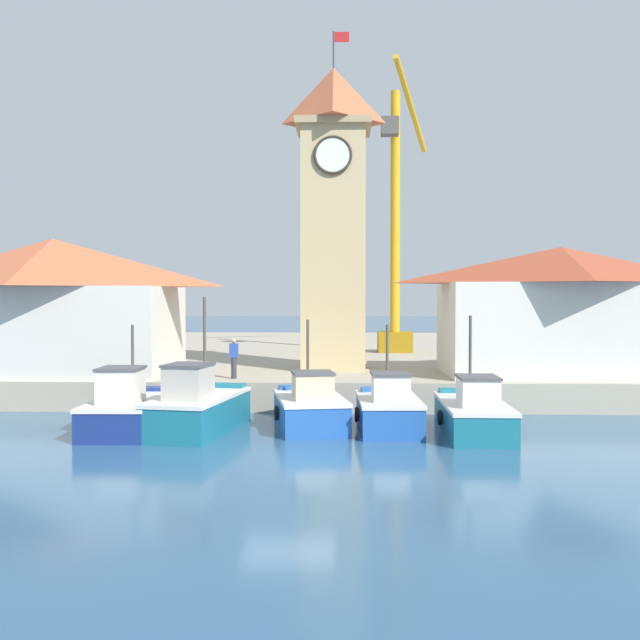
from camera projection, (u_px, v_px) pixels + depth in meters
ground_plane at (289, 461)px, 20.18m from camera, size 300.00×300.00×0.00m
quay_wharf at (322, 356)px, 48.45m from camera, size 120.00×40.00×1.16m
fishing_boat_far_left at (127, 409)px, 24.70m from camera, size 2.33×5.06×3.50m
fishing_boat_left_outer at (197, 408)px, 24.53m from camera, size 2.91×5.35×4.44m
fishing_boat_left_inner at (310, 408)px, 25.33m from camera, size 2.89×4.74×3.66m
fishing_boat_mid_left at (388, 410)px, 24.84m from camera, size 2.20×4.22×3.50m
fishing_boat_center at (473, 413)px, 24.27m from camera, size 2.13×5.29×3.82m
clock_tower at (333, 210)px, 33.66m from camera, size 3.33×3.33×15.15m
warehouse_left at (53, 304)px, 31.99m from camera, size 10.49×6.53×5.77m
warehouse_right at (561, 309)px, 31.63m from camera, size 10.12×6.35×5.39m
port_crane_near at (396, 249)px, 44.44m from camera, size 3.59×8.72×17.56m
dock_worker_near_tower at (234, 358)px, 29.94m from camera, size 0.34×0.22×1.62m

